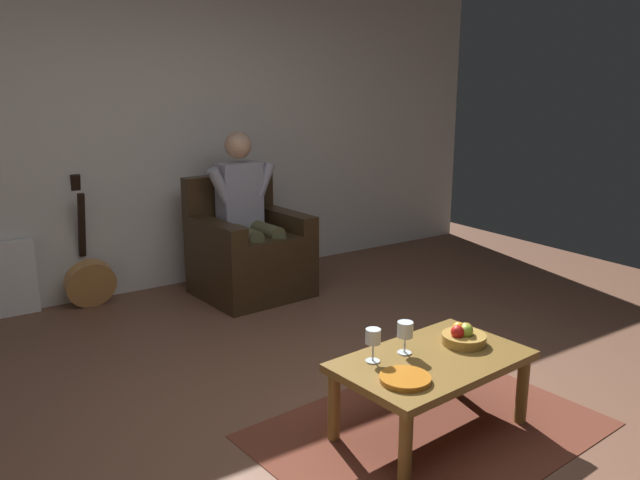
# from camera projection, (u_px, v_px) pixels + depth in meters

# --- Properties ---
(ground_plane) EXTENTS (7.65, 7.65, 0.00)m
(ground_plane) POSITION_uv_depth(u_px,v_px,m) (371.00, 437.00, 3.12)
(ground_plane) COLOR brown
(wall_back) EXTENTS (6.78, 0.06, 2.58)m
(wall_back) POSITION_uv_depth(u_px,v_px,m) (151.00, 132.00, 5.11)
(wall_back) COLOR silver
(wall_back) RESTS_ON ground
(rug) EXTENTS (1.73, 1.30, 0.01)m
(rug) POSITION_uv_depth(u_px,v_px,m) (429.00, 430.00, 3.18)
(rug) COLOR #5E2C1E
(rug) RESTS_ON ground
(armchair) EXTENTS (0.85, 0.81, 0.95)m
(armchair) POSITION_uv_depth(u_px,v_px,m) (249.00, 253.00, 5.14)
(armchair) COLOR #322313
(armchair) RESTS_ON ground
(person_seated) EXTENTS (0.61, 0.58, 1.30)m
(person_seated) POSITION_uv_depth(u_px,v_px,m) (247.00, 209.00, 5.05)
(person_seated) COLOR #9898AB
(person_seated) RESTS_ON ground
(coffee_table) EXTENTS (0.99, 0.65, 0.39)m
(coffee_table) POSITION_uv_depth(u_px,v_px,m) (432.00, 368.00, 3.10)
(coffee_table) COLOR brown
(coffee_table) RESTS_ON ground
(guitar) EXTENTS (0.37, 0.31, 1.01)m
(guitar) POSITION_uv_depth(u_px,v_px,m) (90.00, 278.00, 4.87)
(guitar) COLOR #B57C42
(guitar) RESTS_ON ground
(wine_glass_near) EXTENTS (0.08, 0.08, 0.16)m
(wine_glass_near) POSITION_uv_depth(u_px,v_px,m) (405.00, 332.00, 3.11)
(wine_glass_near) COLOR silver
(wine_glass_near) RESTS_ON coffee_table
(wine_glass_far) EXTENTS (0.07, 0.07, 0.17)m
(wine_glass_far) POSITION_uv_depth(u_px,v_px,m) (373.00, 339.00, 3.01)
(wine_glass_far) COLOR silver
(wine_glass_far) RESTS_ON coffee_table
(fruit_bowl) EXTENTS (0.23, 0.23, 0.11)m
(fruit_bowl) POSITION_uv_depth(u_px,v_px,m) (463.00, 336.00, 3.24)
(fruit_bowl) COLOR olive
(fruit_bowl) RESTS_ON coffee_table
(decorative_dish) EXTENTS (0.23, 0.23, 0.02)m
(decorative_dish) POSITION_uv_depth(u_px,v_px,m) (405.00, 379.00, 2.84)
(decorative_dish) COLOR #B8691C
(decorative_dish) RESTS_ON coffee_table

